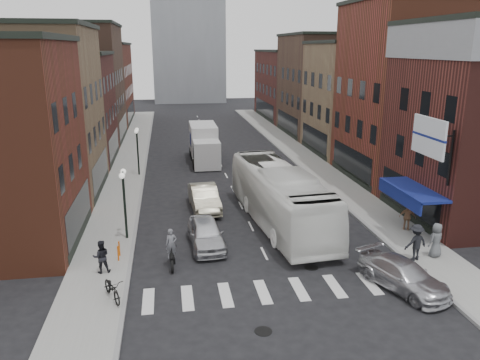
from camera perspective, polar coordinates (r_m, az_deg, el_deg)
name	(u,v)px	position (r m, az deg, el deg)	size (l,w,h in m)	color
ground	(268,262)	(24.53, 3.45, -9.90)	(160.00, 160.00, 0.00)	black
sidewalk_left	(129,165)	(44.97, -13.33, 1.84)	(3.00, 74.00, 0.15)	gray
sidewalk_right	(305,158)	(46.77, 7.91, 2.66)	(3.00, 74.00, 0.15)	gray
curb_left	(146,165)	(44.89, -11.42, 1.83)	(0.20, 74.00, 0.16)	gray
curb_right	(290,159)	(46.38, 6.13, 2.51)	(0.20, 74.00, 0.16)	gray
crosswalk_stripes	(282,290)	(21.95, 5.16, -13.25)	(12.00, 2.20, 0.01)	silver
bldg_left_mid_a	(24,112)	(37.24, -24.88, 7.48)	(10.30, 10.20, 12.30)	#88694B
bldg_left_mid_b	(56,109)	(46.99, -21.55, 8.06)	(10.30, 10.20, 10.30)	#4C1F1B
bldg_left_far_a	(75,84)	(57.59, -19.43, 11.02)	(10.30, 12.20, 13.30)	#4D3226
bldg_left_far_b	(94,83)	(71.45, -17.42, 11.16)	(10.30, 16.20, 11.30)	brown
bldg_right_mid_a	(414,92)	(40.88, 20.48, 9.99)	(10.30, 10.20, 14.30)	brown
bldg_right_mid_b	(363,98)	(49.95, 14.74, 9.62)	(10.30, 10.20, 11.30)	#88694B
bldg_right_far_a	(327,85)	(60.11, 10.58, 11.33)	(10.30, 12.20, 12.30)	#4D3226
bldg_right_far_b	(296,85)	(73.50, 6.89, 11.48)	(10.30, 16.20, 10.30)	#4C1F1B
awning_blue	(410,191)	(28.87, 20.02, -1.26)	(1.80, 5.00, 0.78)	navy
billboard_sign	(430,138)	(26.23, 22.16, 4.77)	(1.52, 3.00, 3.70)	black
streetlamp_near	(124,192)	(26.82, -13.98, -1.39)	(0.32, 1.22, 4.11)	black
streetlamp_far	(137,143)	(40.38, -12.42, 4.46)	(0.32, 1.22, 4.11)	black
bike_rack	(119,251)	(25.14, -14.56, -8.37)	(0.08, 0.68, 0.80)	#D8590C
box_truck	(204,144)	(44.86, -4.39, 4.35)	(2.54, 8.02, 3.49)	silver
motorcycle_rider	(172,249)	(23.82, -8.35, -8.35)	(0.58, 1.99, 2.03)	black
transit_bus	(279,196)	(28.96, 4.83, -1.98)	(3.03, 12.93, 3.60)	white
sedan_left_near	(206,234)	(25.99, -4.18, -6.53)	(1.81, 4.49, 1.53)	silver
sedan_left_far	(204,198)	(31.80, -4.38, -2.18)	(1.74, 4.98, 1.64)	beige
curb_car	(403,275)	(22.94, 19.26, -10.89)	(1.88, 4.62, 1.34)	silver
parked_bicycle	(112,288)	(21.39, -15.31, -12.64)	(0.66, 1.90, 1.00)	black
ped_left_solo	(101,257)	(23.71, -16.56, -8.94)	(0.80, 0.46, 1.64)	black
ped_right_a	(416,242)	(25.59, 20.66, -7.11)	(1.24, 0.61, 1.92)	black
ped_right_b	(407,217)	(29.53, 19.74, -4.28)	(0.94, 0.47, 1.60)	#956A4C
ped_right_c	(436,240)	(26.38, 22.80, -6.76)	(0.89, 0.58, 1.82)	#595D61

